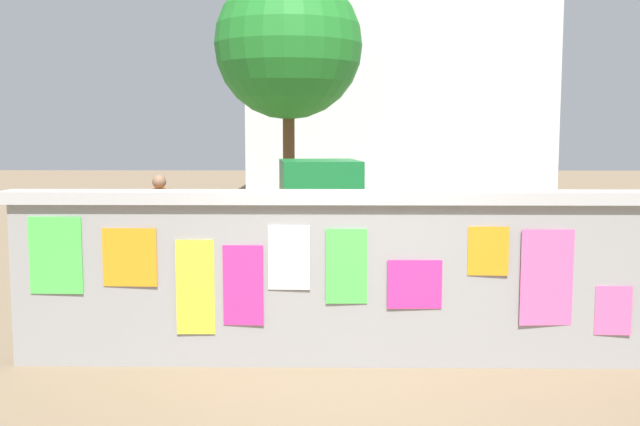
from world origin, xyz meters
name	(u,v)px	position (x,y,z in m)	size (l,w,h in m)	color
ground	(338,243)	(0.00, 8.00, 0.00)	(60.00, 60.00, 0.00)	#7A664C
poster_wall	(347,276)	(0.00, 0.00, 0.88)	(6.73, 0.42, 1.72)	gray
auto_rickshaw_truck	(381,219)	(0.65, 4.58, 0.90)	(3.75, 1.90, 1.85)	black
motorcycle	(502,286)	(1.87, 1.51, 0.46)	(1.90, 0.56, 0.87)	black
bicycle_near	(130,285)	(-2.71, 2.02, 0.36)	(1.71, 0.44, 0.95)	black
person_walking	(305,251)	(-0.44, 0.84, 0.99)	(0.47, 0.47, 1.62)	#338CBF
person_bystander	(160,215)	(-2.87, 4.45, 0.99)	(0.40, 0.40, 1.62)	purple
tree_roadside	(288,46)	(-1.17, 10.78, 4.35)	(3.54, 3.54, 6.14)	brown
building_background	(395,83)	(2.17, 19.80, 4.07)	(10.56, 5.73, 8.09)	silver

